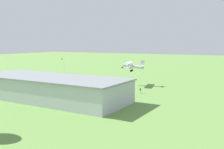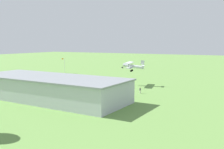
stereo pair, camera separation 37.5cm
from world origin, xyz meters
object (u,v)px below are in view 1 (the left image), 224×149
object	(u,v)px
car_white	(35,82)
car_orange	(21,80)
person_by_parked_cars	(125,88)
windsock	(63,60)
car_silver	(4,80)
person_near_hangar_door	(140,90)
person_watching_takeoff	(49,81)
biplane	(132,66)
hangar	(50,88)
person_walking_on_apron	(64,82)

from	to	relation	value
car_white	car_orange	bearing A→B (deg)	-9.69
car_orange	person_by_parked_cars	xyz separation A→B (m)	(-36.86, -2.85, 0.05)
person_by_parked_cars	windsock	bearing A→B (deg)	-32.06
car_silver	person_near_hangar_door	size ratio (longest dim) A/B	2.57
windsock	person_watching_takeoff	bearing A→B (deg)	119.75
car_orange	person_watching_takeoff	size ratio (longest dim) A/B	2.37
car_white	person_watching_takeoff	distance (m)	5.37
biplane	car_white	xyz separation A→B (m)	(26.71, 14.83, -5.16)
car_silver	person_by_parked_cars	distance (m)	42.88
car_orange	biplane	bearing A→B (deg)	-158.50
hangar	car_orange	size ratio (longest dim) A/B	9.47
car_white	person_near_hangar_door	xyz separation A→B (m)	(-34.21, -3.19, -0.08)
person_near_hangar_door	person_by_parked_cars	world-z (taller)	person_by_parked_cars
person_near_hangar_door	person_watching_takeoff	xyz separation A→B (m)	(32.96, -2.03, 0.10)
windsock	car_white	bearing A→B (deg)	113.48
person_near_hangar_door	windsock	size ratio (longest dim) A/B	0.24
hangar	windsock	size ratio (longest dim) A/B	6.02
windsock	person_near_hangar_door	bearing A→B (deg)	149.84
person_walking_on_apron	car_silver	bearing A→B (deg)	17.29
car_white	person_near_hangar_door	world-z (taller)	car_white
person_watching_takeoff	car_orange	bearing A→B (deg)	23.79
person_watching_takeoff	car_white	bearing A→B (deg)	76.50
hangar	biplane	world-z (taller)	biplane
hangar	person_watching_takeoff	distance (m)	25.44
person_near_hangar_door	biplane	bearing A→B (deg)	-57.21
car_silver	person_walking_on_apron	xyz separation A→B (m)	(-20.24, -6.30, 0.06)
person_near_hangar_door	person_walking_on_apron	world-z (taller)	person_walking_on_apron
car_silver	person_near_hangar_door	bearing A→B (deg)	-175.30
car_white	person_by_parked_cars	size ratio (longest dim) A/B	2.40
car_silver	person_by_parked_cars	bearing A→B (deg)	-173.47
hangar	biplane	size ratio (longest dim) A/B	4.47
car_silver	person_watching_takeoff	size ratio (longest dim) A/B	2.29
hangar	car_silver	world-z (taller)	hangar
car_white	windsock	xyz separation A→B (m)	(13.41, -30.86, 4.82)
person_walking_on_apron	windsock	world-z (taller)	windsock
person_watching_takeoff	car_silver	bearing A→B (deg)	22.13
biplane	person_watching_takeoff	xyz separation A→B (m)	(25.46, 9.61, -5.14)
car_orange	windsock	world-z (taller)	windsock
hangar	car_white	xyz separation A→B (m)	(18.18, -13.68, -1.89)
person_by_parked_cars	person_watching_takeoff	size ratio (longest dim) A/B	1.01
person_walking_on_apron	windsock	size ratio (longest dim) A/B	0.27
hangar	person_near_hangar_door	world-z (taller)	hangar
hangar	person_walking_on_apron	size ratio (longest dim) A/B	22.48
car_white	person_walking_on_apron	xyz separation A→B (m)	(-6.88, -5.58, 0.02)
car_orange	car_silver	bearing A→B (deg)	19.47
hangar	person_by_parked_cars	xyz separation A→B (m)	(-11.06, -17.83, -1.85)
car_orange	person_walking_on_apron	world-z (taller)	person_walking_on_apron
car_orange	person_walking_on_apron	bearing A→B (deg)	-163.58
person_near_hangar_door	person_by_parked_cars	xyz separation A→B (m)	(4.97, -0.96, 0.12)
biplane	hangar	bearing A→B (deg)	73.34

